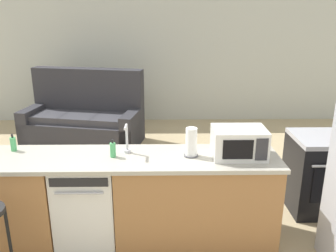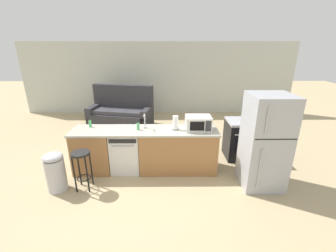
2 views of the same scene
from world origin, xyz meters
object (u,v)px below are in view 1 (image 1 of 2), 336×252
object	(u,v)px
stove_range	(324,173)
paper_towel_roll	(191,143)
microwave	(239,143)
dish_soap_bottle	(13,144)
dishwasher	(88,201)
soap_bottle	(113,150)
couch	(85,120)

from	to	relation	value
stove_range	paper_towel_roll	distance (m)	1.77
microwave	dish_soap_bottle	distance (m)	2.21
dishwasher	soap_bottle	world-z (taller)	soap_bottle
dishwasher	dish_soap_bottle	xyz separation A→B (m)	(-0.74, 0.17, 0.55)
soap_bottle	dish_soap_bottle	bearing A→B (deg)	170.22
stove_range	microwave	bearing A→B (deg)	-154.03
microwave	soap_bottle	bearing A→B (deg)	-179.97
microwave	soap_bottle	distance (m)	1.20
dishwasher	microwave	world-z (taller)	microwave
dish_soap_bottle	dishwasher	bearing A→B (deg)	-13.17
stove_range	soap_bottle	distance (m)	2.45
couch	microwave	bearing A→B (deg)	-54.01
soap_bottle	microwave	bearing A→B (deg)	0.03
paper_towel_roll	dish_soap_bottle	world-z (taller)	paper_towel_roll
soap_bottle	couch	size ratio (longest dim) A/B	0.08
dishwasher	paper_towel_roll	bearing A→B (deg)	0.64
soap_bottle	couch	xyz separation A→B (m)	(-0.90, 2.89, -0.58)
soap_bottle	dish_soap_bottle	world-z (taller)	same
microwave	dishwasher	bearing A→B (deg)	179.95
dishwasher	stove_range	bearing A→B (deg)	11.91
microwave	couch	xyz separation A→B (m)	(-2.10, 2.89, -0.65)
microwave	paper_towel_roll	bearing A→B (deg)	178.38
couch	soap_bottle	bearing A→B (deg)	-72.69
stove_range	microwave	distance (m)	1.39
paper_towel_roll	couch	distance (m)	3.38
paper_towel_roll	couch	world-z (taller)	couch
dishwasher	soap_bottle	xyz separation A→B (m)	(0.27, -0.00, 0.55)
dishwasher	stove_range	distance (m)	2.66
microwave	paper_towel_roll	distance (m)	0.45
dishwasher	paper_towel_roll	world-z (taller)	paper_towel_roll
couch	stove_range	bearing A→B (deg)	-35.94
soap_bottle	dish_soap_bottle	distance (m)	1.02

